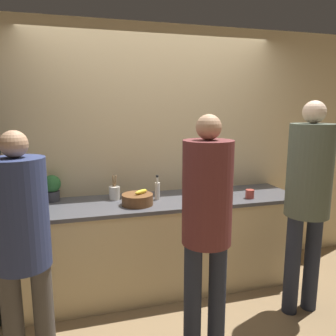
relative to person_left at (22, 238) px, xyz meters
name	(u,v)px	position (x,y,z in m)	size (l,w,h in m)	color
ground_plane	(173,306)	(1.12, 0.49, -0.98)	(14.00, 14.00, 0.00)	#8C704C
wall_back	(153,154)	(1.12, 1.23, 0.32)	(5.20, 0.06, 2.60)	#D6BC8C
counter	(162,243)	(1.12, 0.88, -0.53)	(2.73, 0.72, 0.90)	beige
person_left	(22,238)	(0.00, 0.00, 0.00)	(0.34, 0.34, 1.65)	#4C4742
person_center	(207,215)	(1.21, -0.06, 0.06)	(0.35, 0.35, 1.74)	#232838
person_right	(308,189)	(2.20, 0.14, 0.13)	(0.36, 0.36, 1.84)	#232838
fruit_bowl	(138,199)	(0.87, 0.76, -0.02)	(0.29, 0.29, 0.14)	brown
utensil_crock	(115,192)	(0.68, 0.99, -0.01)	(0.11, 0.11, 0.24)	silver
bottle_clear	(157,190)	(1.08, 0.88, 0.02)	(0.05, 0.05, 0.24)	silver
cup_red	(250,194)	(1.97, 0.68, -0.03)	(0.08, 0.08, 0.08)	#A33D33
potted_plant	(52,187)	(0.11, 1.10, 0.06)	(0.17, 0.17, 0.25)	#3D3D42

